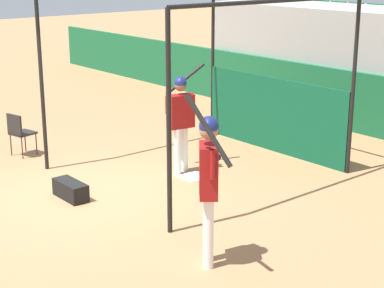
{
  "coord_description": "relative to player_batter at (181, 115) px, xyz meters",
  "views": [
    {
      "loc": [
        8.62,
        -4.89,
        3.69
      ],
      "look_at": [
        1.65,
        0.92,
        1.05
      ],
      "focal_mm": 60.0,
      "sensor_mm": 36.0,
      "label": 1
    }
  ],
  "objects": [
    {
      "name": "equipment_bag",
      "position": [
        -0.12,
        -2.16,
        -0.91
      ],
      "size": [
        0.7,
        0.28,
        0.28
      ],
      "color": "black",
      "rests_on": "ground"
    },
    {
      "name": "folding_chair",
      "position": [
        -2.74,
        -1.77,
        -0.53
      ],
      "size": [
        0.48,
        0.48,
        0.84
      ],
      "rotation": [
        0.0,
        0.0,
        0.22
      ],
      "color": "black",
      "rests_on": "ground"
    },
    {
      "name": "player_waiting",
      "position": [
        3.01,
        -1.99,
        0.13
      ],
      "size": [
        0.79,
        0.63,
        2.23
      ],
      "rotation": [
        0.0,
        0.0,
        -0.69
      ],
      "color": "white",
      "rests_on": "ground"
    },
    {
      "name": "bleacher_section",
      "position": [
        -0.15,
        5.93,
        0.26
      ],
      "size": [
        8.7,
        2.4,
        2.61
      ],
      "color": "#9E9E99",
      "rests_on": "ground"
    },
    {
      "name": "player_batter",
      "position": [
        0.0,
        0.0,
        0.0
      ],
      "size": [
        0.55,
        0.95,
        1.89
      ],
      "rotation": [
        0.0,
        0.0,
        1.41
      ],
      "color": "white",
      "rests_on": "ground"
    },
    {
      "name": "batting_cage",
      "position": [
        0.11,
        1.54,
        0.28
      ],
      "size": [
        3.71,
        4.07,
        3.11
      ],
      "color": "black",
      "rests_on": "ground"
    },
    {
      "name": "ground_plane",
      "position": [
        -0.15,
        -1.92,
        -1.05
      ],
      "size": [
        60.0,
        60.0,
        0.0
      ],
      "primitive_type": "plane",
      "color": "#A8754C"
    },
    {
      "name": "home_plate",
      "position": [
        0.36,
        -0.01,
        -1.04
      ],
      "size": [
        0.44,
        0.44,
        0.02
      ],
      "color": "white",
      "rests_on": "ground"
    },
    {
      "name": "outfield_wall",
      "position": [
        -0.15,
        4.66,
        -0.38
      ],
      "size": [
        24.0,
        0.12,
        1.33
      ],
      "color": "#196038",
      "rests_on": "ground"
    }
  ]
}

